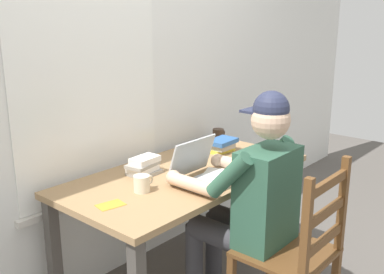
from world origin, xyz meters
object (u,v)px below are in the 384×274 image
object	(u,v)px
computer_mouse	(243,167)
book_stack_side	(222,145)
coffee_mug_dark	(218,135)
laptop	(204,172)
seated_person	(249,197)
book_stack_main	(144,166)
coffee_mug_white	(142,183)
landscape_photo_print	(111,205)
desk	(186,186)
wooden_chair	(296,254)

from	to	relation	value
computer_mouse	book_stack_side	distance (m)	0.38
coffee_mug_dark	laptop	bearing A→B (deg)	-147.95
seated_person	book_stack_main	xyz separation A→B (m)	(-0.16, 0.61, 0.07)
coffee_mug_white	book_stack_main	size ratio (longest dim) A/B	0.61
landscape_photo_print	desk	bearing A→B (deg)	14.76
book_stack_main	book_stack_side	distance (m)	0.64
coffee_mug_dark	landscape_photo_print	distance (m)	1.27
laptop	landscape_photo_print	xyz separation A→B (m)	(-0.55, 0.13, -0.05)
laptop	book_stack_main	world-z (taller)	laptop
laptop	landscape_photo_print	size ratio (longest dim) A/B	2.54
book_stack_side	landscape_photo_print	distance (m)	1.05
desk	computer_mouse	bearing A→B (deg)	-42.96
wooden_chair	coffee_mug_white	bearing A→B (deg)	116.10
book_stack_main	desk	bearing A→B (deg)	-39.34
book_stack_main	book_stack_side	xyz separation A→B (m)	(0.64, -0.07, -0.00)
desk	computer_mouse	size ratio (longest dim) A/B	14.98
laptop	computer_mouse	world-z (taller)	laptop
wooden_chair	coffee_mug_dark	size ratio (longest dim) A/B	8.04
landscape_photo_print	computer_mouse	bearing A→B (deg)	-1.72
seated_person	computer_mouse	size ratio (longest dim) A/B	12.56
seated_person	coffee_mug_white	distance (m)	0.55
wooden_chair	landscape_photo_print	distance (m)	0.93
computer_mouse	book_stack_main	size ratio (longest dim) A/B	0.50
seated_person	coffee_mug_white	world-z (taller)	seated_person
coffee_mug_white	laptop	bearing A→B (deg)	-23.98
seated_person	landscape_photo_print	distance (m)	0.70
laptop	book_stack_side	size ratio (longest dim) A/B	1.63
coffee_mug_dark	book_stack_main	size ratio (longest dim) A/B	0.59
laptop	coffee_mug_white	distance (m)	0.36
landscape_photo_print	coffee_mug_dark	bearing A→B (deg)	24.44
desk	computer_mouse	distance (m)	0.35
coffee_mug_white	computer_mouse	bearing A→B (deg)	-18.03
computer_mouse	landscape_photo_print	world-z (taller)	computer_mouse
wooden_chair	book_stack_main	world-z (taller)	wooden_chair
computer_mouse	book_stack_side	size ratio (longest dim) A/B	0.50
seated_person	laptop	world-z (taller)	seated_person
laptop	landscape_photo_print	distance (m)	0.57
wooden_chair	book_stack_side	xyz separation A→B (m)	(0.48, 0.82, 0.29)
seated_person	landscape_photo_print	size ratio (longest dim) A/B	9.66
computer_mouse	book_stack_main	world-z (taller)	book_stack_main
seated_person	coffee_mug_white	xyz separation A→B (m)	(-0.35, 0.43, 0.07)
seated_person	book_stack_side	distance (m)	0.72
desk	laptop	xyz separation A→B (m)	(-0.05, -0.17, 0.14)
seated_person	coffee_mug_dark	size ratio (longest dim) A/B	10.62
laptop	coffee_mug_white	bearing A→B (deg)	156.02
coffee_mug_white	book_stack_main	world-z (taller)	book_stack_main
desk	landscape_photo_print	xyz separation A→B (m)	(-0.59, -0.04, 0.09)
desk	coffee_mug_dark	size ratio (longest dim) A/B	12.67
desk	book_stack_side	size ratio (longest dim) A/B	7.42
coffee_mug_dark	desk	bearing A→B (deg)	-158.15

